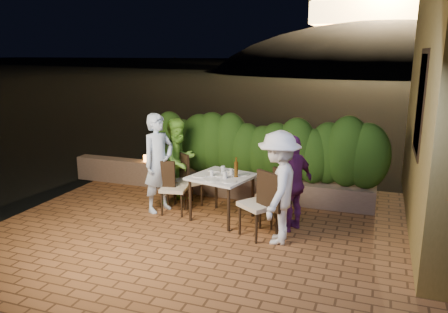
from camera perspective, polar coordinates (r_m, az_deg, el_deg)
The scene contains 30 objects.
ground at distance 6.49m, azimuth -2.47°, elevation -11.50°, with size 400.00×400.00×0.00m, color black.
terrace_floor at distance 6.94m, azimuth -0.87°, elevation -10.28°, with size 7.00×6.00×0.15m, color brown.
window_pane at distance 7.00m, azimuth 24.52°, elevation 6.36°, with size 0.08×1.00×1.40m, color black.
window_frame at distance 7.00m, azimuth 24.44°, elevation 6.37°, with size 0.06×1.15×1.55m, color black.
planter at distance 8.39m, azimuth 4.76°, elevation -4.06°, with size 4.20×0.55×0.40m, color brown.
hedge at distance 8.20m, azimuth 4.86°, elevation 0.95°, with size 4.00×0.70×1.10m, color #214312, non-canonical shape.
parapet at distance 9.57m, azimuth -12.85°, elevation -1.85°, with size 2.20×0.30×0.50m, color brown.
hill at distance 65.79m, azimuth 19.65°, elevation 6.80°, with size 52.00×40.00×22.00m, color black.
dining_table at distance 7.27m, azimuth -0.27°, elevation -5.36°, with size 0.91×0.91×0.75m, color white, non-canonical shape.
plate_nw at distance 7.15m, azimuth -3.22°, elevation -2.50°, with size 0.24×0.24×0.01m, color white.
plate_sw at distance 7.47m, azimuth -1.28°, elevation -1.77°, with size 0.24×0.24×0.01m, color white.
plate_ne at distance 6.82m, azimuth 0.68°, elevation -3.27°, with size 0.23×0.23×0.01m, color white.
plate_se at distance 7.22m, azimuth 2.54°, elevation -2.34°, with size 0.21×0.21×0.01m, color white.
plate_centre at distance 7.16m, azimuth -0.48°, elevation -2.47°, with size 0.21×0.21×0.01m, color white.
plate_front at distance 6.90m, azimuth -1.63°, elevation -3.08°, with size 0.22×0.22×0.01m, color white.
glass_nw at distance 7.11m, azimuth -1.62°, elevation -2.18°, with size 0.06×0.06×0.11m, color silver.
glass_sw at distance 7.31m, azimuth -0.13°, elevation -1.69°, with size 0.07×0.07×0.12m, color silver.
glass_ne at distance 6.99m, azimuth 0.11°, elevation -2.40°, with size 0.07×0.07×0.12m, color silver.
glass_se at distance 7.21m, azimuth 0.97°, elevation -1.99°, with size 0.06×0.06×0.10m, color silver.
beer_bottle at distance 7.04m, azimuth 1.60°, elevation -1.40°, with size 0.06×0.06×0.33m, color #4E2F0D, non-canonical shape.
bowl at distance 7.38m, azimuth 0.66°, elevation -1.85°, with size 0.16×0.16×0.04m, color white.
chair_left_front at distance 7.56m, azimuth -6.52°, elevation -4.02°, with size 0.43×0.43×0.92m, color black, non-canonical shape.
chair_left_back at distance 7.90m, azimuth -4.73°, elevation -3.14°, with size 0.43×0.43×0.94m, color black, non-canonical shape.
chair_right_front at distance 6.58m, azimuth 4.54°, elevation -6.08°, with size 0.49×0.49×1.05m, color black, non-canonical shape.
chair_right_back at distance 7.08m, azimuth 6.54°, elevation -5.08°, with size 0.44×0.44×0.95m, color black, non-canonical shape.
diner_blue at distance 7.60m, azimuth -8.53°, elevation -0.84°, with size 0.63×0.41×1.72m, color #C2DBF9.
diner_green at distance 8.01m, azimuth -5.96°, elevation -0.60°, with size 0.76×0.59×1.57m, color #89E046.
diner_white at distance 6.32m, azimuth 7.13°, elevation -4.06°, with size 1.07×0.61×1.65m, color white.
diner_purple at distance 6.83m, azimuth 8.97°, elevation -3.46°, with size 0.88×0.37×1.50m, color #652165.
parapet_lamp at distance 9.22m, azimuth -10.18°, elevation -0.24°, with size 0.10×0.10×0.14m, color orange.
Camera 1 is at (2.25, -5.44, 2.72)m, focal length 35.00 mm.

